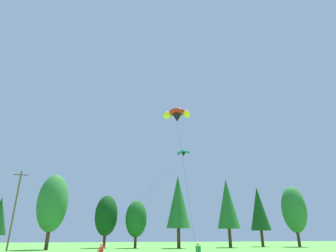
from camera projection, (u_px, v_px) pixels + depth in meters
name	position (u px, v px, depth m)	size (l,w,h in m)	color
treeline_tree_d	(53.00, 203.00, 50.25)	(5.25, 5.25, 12.79)	#472D19
treeline_tree_e	(106.00, 215.00, 56.48)	(4.50, 4.50, 9.99)	#472D19
treeline_tree_f	(136.00, 219.00, 55.75)	(4.21, 4.21, 8.93)	#472D19
treeline_tree_g	(178.00, 201.00, 56.09)	(4.65, 4.65, 13.87)	#472D19
treeline_tree_h	(227.00, 203.00, 60.04)	(4.67, 4.67, 13.95)	#472D19
treeline_tree_i	(259.00, 209.00, 64.58)	(4.44, 4.44, 12.93)	#472D19
treeline_tree_j	(294.00, 209.00, 63.79)	(5.32, 5.32, 13.02)	#472D19
utility_pole	(15.00, 207.00, 45.19)	(2.20, 0.26, 12.37)	brown
parafoil_kite_high_teal	(183.00, 153.00, 40.91)	(12.50, 16.97, 12.37)	teal
parafoil_kite_mid_red_yellow	(177.00, 115.00, 34.34)	(3.51, 9.82, 15.69)	red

